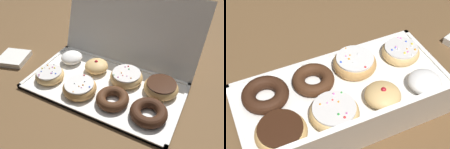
{
  "view_description": "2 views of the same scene",
  "coord_description": "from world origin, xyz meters",
  "views": [
    {
      "loc": [
        0.31,
        -0.52,
        0.56
      ],
      "look_at": [
        0.01,
        0.05,
        0.03
      ],
      "focal_mm": 35.78,
      "sensor_mm": 36.0,
      "label": 1
    },
    {
      "loc": [
        0.25,
        0.5,
        0.65
      ],
      "look_at": [
        0.01,
        -0.03,
        0.05
      ],
      "focal_mm": 52.83,
      "sensor_mm": 36.0,
      "label": 2
    }
  ],
  "objects": [
    {
      "name": "sprinkle_donut_0",
      "position": [
        -0.2,
        -0.06,
        0.03
      ],
      "size": [
        0.11,
        0.11,
        0.04
      ],
      "color": "#E5B770",
      "rests_on": "donut_box"
    },
    {
      "name": "chocolate_cake_ring_donut_2",
      "position": [
        0.07,
        -0.06,
        0.03
      ],
      "size": [
        0.11,
        0.11,
        0.03
      ],
      "color": "#472816",
      "rests_on": "donut_box"
    },
    {
      "name": "chocolate_cake_ring_donut_3",
      "position": [
        0.19,
        -0.06,
        0.03
      ],
      "size": [
        0.12,
        0.12,
        0.04
      ],
      "color": "#381E11",
      "rests_on": "donut_box"
    },
    {
      "name": "powdered_filled_donut_4",
      "position": [
        -0.19,
        0.07,
        0.03
      ],
      "size": [
        0.09,
        0.09,
        0.04
      ],
      "color": "white",
      "rests_on": "donut_box"
    },
    {
      "name": "jelly_filled_donut_5",
      "position": [
        -0.07,
        0.06,
        0.03
      ],
      "size": [
        0.09,
        0.09,
        0.05
      ],
      "color": "#E5B770",
      "rests_on": "donut_box"
    },
    {
      "name": "donut_box",
      "position": [
        0.0,
        0.0,
        0.01
      ],
      "size": [
        0.56,
        0.3,
        0.01
      ],
      "color": "white",
      "rests_on": "ground"
    },
    {
      "name": "sprinkle_donut_1",
      "position": [
        -0.06,
        -0.07,
        0.03
      ],
      "size": [
        0.12,
        0.12,
        0.04
      ],
      "color": "tan",
      "rests_on": "donut_box"
    },
    {
      "name": "box_lid_open",
      "position": [
        0.0,
        0.21,
        0.14
      ],
      "size": [
        0.56,
        0.12,
        0.28
      ],
      "primitive_type": "cube",
      "rotation": [
        1.2,
        0.0,
        0.0
      ],
      "color": "white",
      "rests_on": "ground"
    },
    {
      "name": "sprinkle_donut_6",
      "position": [
        0.06,
        0.06,
        0.03
      ],
      "size": [
        0.12,
        0.12,
        0.04
      ],
      "color": "#E5B770",
      "rests_on": "donut_box"
    },
    {
      "name": "ground_plane",
      "position": [
        0.0,
        0.0,
        0.0
      ],
      "size": [
        3.0,
        3.0,
        0.0
      ],
      "primitive_type": "plane",
      "color": "brown"
    },
    {
      "name": "chocolate_frosted_donut_7",
      "position": [
        0.19,
        0.06,
        0.03
      ],
      "size": [
        0.12,
        0.12,
        0.04
      ],
      "color": "tan",
      "rests_on": "donut_box"
    }
  ]
}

